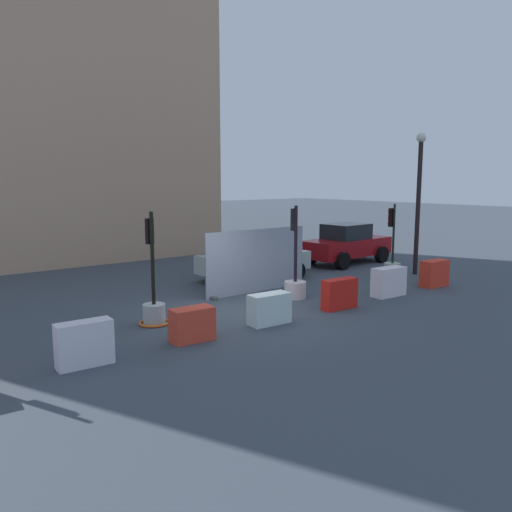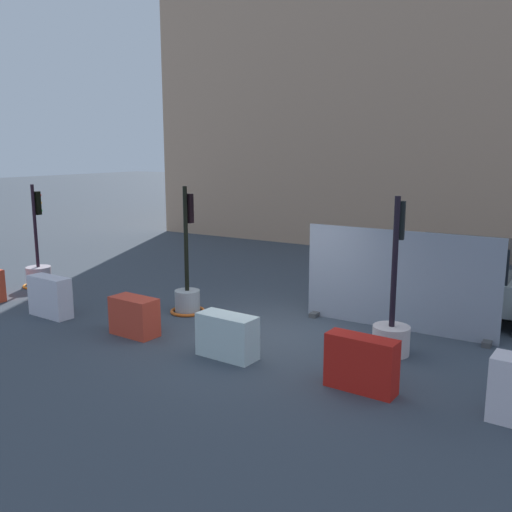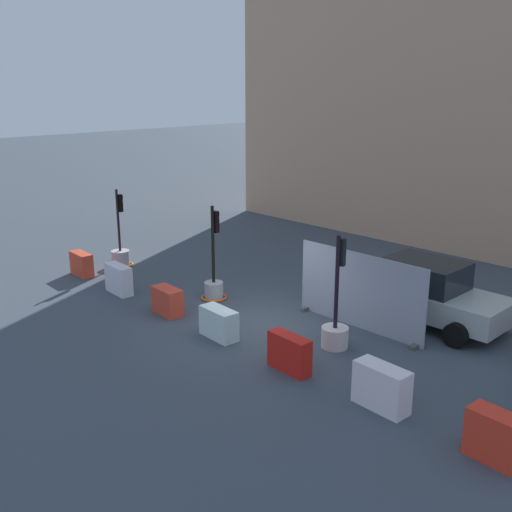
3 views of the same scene
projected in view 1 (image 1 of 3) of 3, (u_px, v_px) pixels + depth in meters
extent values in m
plane|color=#3D4650|center=(240.00, 313.00, 13.88)|extent=(120.00, 120.00, 0.00)
cylinder|color=#AEB0B1|center=(154.00, 314.00, 12.74)|extent=(0.56, 0.56, 0.52)
cylinder|color=black|center=(152.00, 258.00, 12.53)|extent=(0.10, 0.10, 2.32)
cube|color=black|center=(150.00, 231.00, 12.52)|extent=(0.18, 0.14, 0.64)
sphere|color=red|center=(148.00, 222.00, 12.56)|extent=(0.11, 0.11, 0.11)
sphere|color=orange|center=(148.00, 231.00, 12.59)|extent=(0.11, 0.11, 0.11)
sphere|color=green|center=(148.00, 239.00, 12.62)|extent=(0.11, 0.11, 0.11)
torus|color=orange|center=(154.00, 323.00, 12.78)|extent=(0.78, 0.78, 0.07)
cylinder|color=beige|center=(295.00, 290.00, 15.54)|extent=(0.67, 0.67, 0.52)
cylinder|color=black|center=(296.00, 244.00, 15.33)|extent=(0.10, 0.10, 2.32)
cube|color=black|center=(294.00, 220.00, 15.32)|extent=(0.19, 0.16, 0.67)
sphere|color=red|center=(292.00, 212.00, 15.36)|extent=(0.11, 0.11, 0.11)
sphere|color=orange|center=(292.00, 219.00, 15.39)|extent=(0.11, 0.11, 0.11)
sphere|color=green|center=(292.00, 227.00, 15.42)|extent=(0.11, 0.11, 0.11)
cylinder|color=#A8B19E|center=(392.00, 271.00, 18.56)|extent=(0.58, 0.58, 0.58)
cylinder|color=black|center=(394.00, 234.00, 18.36)|extent=(0.08, 0.08, 2.16)
cube|color=black|center=(391.00, 217.00, 18.35)|extent=(0.18, 0.17, 0.67)
sphere|color=red|center=(389.00, 211.00, 18.37)|extent=(0.10, 0.10, 0.10)
sphere|color=orange|center=(389.00, 217.00, 18.41)|extent=(0.10, 0.10, 0.10)
sphere|color=green|center=(389.00, 224.00, 18.44)|extent=(0.10, 0.10, 0.10)
cube|color=silver|center=(84.00, 344.00, 9.86)|extent=(1.10, 0.45, 0.89)
cube|color=red|center=(192.00, 324.00, 11.40)|extent=(1.00, 0.54, 0.76)
cube|color=silver|center=(269.00, 309.00, 12.75)|extent=(1.11, 0.53, 0.78)
cube|color=red|center=(339.00, 294.00, 14.22)|extent=(1.11, 0.43, 0.86)
cube|color=white|center=(389.00, 282.00, 15.77)|extent=(1.18, 0.54, 0.91)
cube|color=red|center=(434.00, 273.00, 17.20)|extent=(1.06, 0.53, 0.90)
cube|color=#B0B9B6|center=(254.00, 262.00, 18.37)|extent=(4.04, 1.76, 0.65)
cube|color=black|center=(248.00, 244.00, 18.11)|extent=(2.04, 1.55, 0.73)
cylinder|color=black|center=(265.00, 264.00, 19.92)|extent=(0.62, 0.28, 0.62)
cylinder|color=black|center=(297.00, 271.00, 18.47)|extent=(0.62, 0.28, 0.62)
cylinder|color=black|center=(211.00, 271.00, 18.38)|extent=(0.62, 0.28, 0.62)
cylinder|color=black|center=(242.00, 279.00, 16.93)|extent=(0.62, 0.28, 0.62)
cube|color=maroon|center=(347.00, 247.00, 21.90)|extent=(4.40, 1.86, 0.72)
cube|color=black|center=(346.00, 231.00, 21.76)|extent=(1.91, 1.54, 0.65)
cylinder|color=black|center=(350.00, 250.00, 23.48)|extent=(0.72, 0.32, 0.70)
cylinder|color=black|center=(382.00, 254.00, 22.18)|extent=(0.72, 0.32, 0.70)
cylinder|color=black|center=(311.00, 256.00, 21.73)|extent=(0.72, 0.32, 0.70)
cylinder|color=black|center=(343.00, 261.00, 20.43)|extent=(0.72, 0.32, 0.70)
cube|color=tan|center=(2.00, 103.00, 22.66)|extent=(17.23, 9.34, 14.04)
cylinder|color=black|center=(418.00, 209.00, 19.13)|extent=(0.17, 0.17, 5.00)
sphere|color=silver|center=(421.00, 137.00, 18.73)|extent=(0.36, 0.36, 0.36)
cube|color=#949BA9|center=(257.00, 261.00, 16.32)|extent=(3.95, 0.04, 2.04)
cube|color=#4C4C4C|center=(212.00, 298.00, 15.38)|extent=(0.16, 0.50, 0.10)
cube|color=#4C4C4C|center=(297.00, 283.00, 17.56)|extent=(0.16, 0.50, 0.10)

